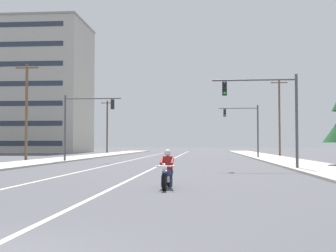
{
  "coord_description": "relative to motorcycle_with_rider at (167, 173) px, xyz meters",
  "views": [
    {
      "loc": [
        3.44,
        -6.12,
        1.67
      ],
      "look_at": [
        0.83,
        26.42,
        2.99
      ],
      "focal_mm": 47.59,
      "sensor_mm": 36.0,
      "label": 1
    }
  ],
  "objects": [
    {
      "name": "utility_pole_left_near",
      "position": [
        -15.82,
        25.29,
        4.38
      ],
      "size": [
        2.27,
        0.26,
        9.5
      ],
      "color": "brown",
      "rests_on": "ground"
    },
    {
      "name": "sidewalk_kerb_right",
      "position": [
        9.07,
        29.49,
        -0.52
      ],
      "size": [
        4.4,
        110.0,
        0.14
      ],
      "primitive_type": "cube",
      "color": "#ADA89E",
      "rests_on": "ground"
    },
    {
      "name": "utility_pole_left_far",
      "position": [
        -15.75,
        61.29,
        4.31
      ],
      "size": [
        2.2,
        0.26,
        9.37
      ],
      "color": "#4C3828",
      "rests_on": "ground"
    },
    {
      "name": "traffic_signal_near_right",
      "position": [
        5.77,
        12.63,
        3.55
      ],
      "size": [
        5.53,
        0.37,
        6.2
      ],
      "color": "#47474C",
      "rests_on": "ground"
    },
    {
      "name": "lane_stripe_center",
      "position": [
        -2.06,
        34.49,
        -0.58
      ],
      "size": [
        0.16,
        100.0,
        0.01
      ],
      "primitive_type": "cube",
      "color": "beige",
      "rests_on": "ground"
    },
    {
      "name": "apartment_building_far_left_block",
      "position": [
        -33.8,
        67.61,
        12.09
      ],
      "size": [
        24.71,
        15.24,
        25.34
      ],
      "color": "#B2ADA3",
      "rests_on": "ground"
    },
    {
      "name": "lane_stripe_left",
      "position": [
        -6.03,
        34.49,
        -0.58
      ],
      "size": [
        0.16,
        100.0,
        0.01
      ],
      "primitive_type": "cube",
      "color": "beige",
      "rests_on": "ground"
    },
    {
      "name": "motorcycle_with_rider",
      "position": [
        0.0,
        0.0,
        0.0
      ],
      "size": [
        0.7,
        2.19,
        1.46
      ],
      "color": "black",
      "rests_on": "ground"
    },
    {
      "name": "sidewalk_kerb_left",
      "position": [
        -13.2,
        29.49,
        -0.52
      ],
      "size": [
        4.4,
        110.0,
        0.14
      ],
      "primitive_type": "cube",
      "color": "#ADA89E",
      "rests_on": "ground"
    },
    {
      "name": "traffic_signal_mid_right",
      "position": [
        6.37,
        35.68,
        3.49
      ],
      "size": [
        4.58,
        0.37,
        6.2
      ],
      "color": "#47474C",
      "rests_on": "ground"
    },
    {
      "name": "traffic_signal_near_left",
      "position": [
        -9.89,
        23.59,
        3.54
      ],
      "size": [
        5.37,
        0.37,
        6.2
      ],
      "color": "#47474C",
      "rests_on": "ground"
    },
    {
      "name": "utility_pole_right_far",
      "position": [
        11.68,
        44.84,
        4.85
      ],
      "size": [
        2.26,
        0.26,
        10.44
      ],
      "color": "brown",
      "rests_on": "ground"
    }
  ]
}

